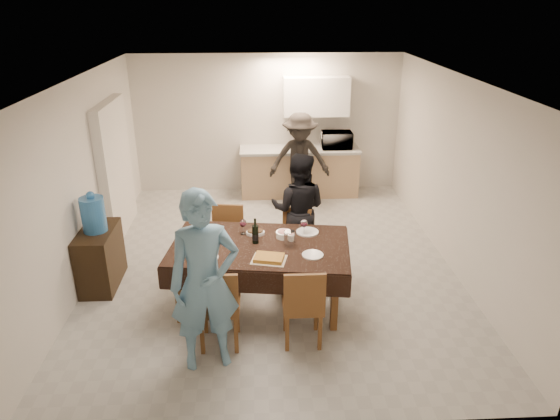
# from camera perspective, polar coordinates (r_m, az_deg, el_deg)

# --- Properties ---
(floor) EXTENTS (5.00, 6.00, 0.02)m
(floor) POSITION_cam_1_polar(r_m,az_deg,el_deg) (7.25, -0.78, -5.96)
(floor) COLOR #9D9D99
(floor) RESTS_ON ground
(ceiling) EXTENTS (5.00, 6.00, 0.02)m
(ceiling) POSITION_cam_1_polar(r_m,az_deg,el_deg) (6.39, -0.91, 14.81)
(ceiling) COLOR white
(ceiling) RESTS_ON wall_back
(wall_back) EXTENTS (5.00, 0.02, 2.60)m
(wall_back) POSITION_cam_1_polar(r_m,az_deg,el_deg) (9.59, -1.48, 9.77)
(wall_back) COLOR beige
(wall_back) RESTS_ON floor
(wall_front) EXTENTS (5.00, 0.02, 2.60)m
(wall_front) POSITION_cam_1_polar(r_m,az_deg,el_deg) (4.01, 0.69, -10.71)
(wall_front) COLOR beige
(wall_front) RESTS_ON floor
(wall_left) EXTENTS (0.02, 6.00, 2.60)m
(wall_left) POSITION_cam_1_polar(r_m,az_deg,el_deg) (7.09, -21.51, 3.17)
(wall_left) COLOR beige
(wall_left) RESTS_ON floor
(wall_right) EXTENTS (0.02, 6.00, 2.60)m
(wall_right) POSITION_cam_1_polar(r_m,az_deg,el_deg) (7.23, 19.41, 3.87)
(wall_right) COLOR beige
(wall_right) RESTS_ON floor
(stub_partition) EXTENTS (0.15, 1.40, 2.10)m
(stub_partition) POSITION_cam_1_polar(r_m,az_deg,el_deg) (8.23, -18.29, 4.45)
(stub_partition) COLOR silver
(stub_partition) RESTS_ON floor
(kitchen_base_cabinet) EXTENTS (2.20, 0.60, 0.86)m
(kitchen_base_cabinet) POSITION_cam_1_polar(r_m,az_deg,el_deg) (9.56, 2.23, 4.28)
(kitchen_base_cabinet) COLOR tan
(kitchen_base_cabinet) RESTS_ON floor
(kitchen_worktop) EXTENTS (2.24, 0.64, 0.05)m
(kitchen_worktop) POSITION_cam_1_polar(r_m,az_deg,el_deg) (9.42, 2.27, 6.89)
(kitchen_worktop) COLOR #A2A29E
(kitchen_worktop) RESTS_ON kitchen_base_cabinet
(upper_cabinet) EXTENTS (1.20, 0.34, 0.70)m
(upper_cabinet) POSITION_cam_1_polar(r_m,az_deg,el_deg) (9.36, 4.17, 12.82)
(upper_cabinet) COLOR white
(upper_cabinet) RESTS_ON wall_back
(dining_table) EXTENTS (2.24, 1.49, 0.82)m
(dining_table) POSITION_cam_1_polar(r_m,az_deg,el_deg) (5.97, -2.33, -4.29)
(dining_table) COLOR black
(dining_table) RESTS_ON floor
(chair_near_left) EXTENTS (0.45, 0.45, 0.53)m
(chair_near_left) POSITION_cam_1_polar(r_m,az_deg,el_deg) (5.35, -7.09, -10.29)
(chair_near_left) COLOR brown
(chair_near_left) RESTS_ON floor
(chair_near_right) EXTENTS (0.44, 0.44, 0.52)m
(chair_near_right) POSITION_cam_1_polar(r_m,az_deg,el_deg) (5.36, 2.70, -10.21)
(chair_near_right) COLOR brown
(chair_near_right) RESTS_ON floor
(chair_far_left) EXTENTS (0.48, 0.48, 0.51)m
(chair_far_left) POSITION_cam_1_polar(r_m,az_deg,el_deg) (6.66, -6.24, -3.26)
(chair_far_left) COLOR brown
(chair_far_left) RESTS_ON floor
(chair_far_right) EXTENTS (0.53, 0.54, 0.48)m
(chair_far_right) POSITION_cam_1_polar(r_m,az_deg,el_deg) (6.68, 1.51, -3.35)
(chair_far_right) COLOR brown
(chair_far_right) RESTS_ON floor
(console) EXTENTS (0.42, 0.85, 0.79)m
(console) POSITION_cam_1_polar(r_m,az_deg,el_deg) (6.96, -19.85, -5.15)
(console) COLOR black
(console) RESTS_ON floor
(water_jug) EXTENTS (0.30, 0.30, 0.45)m
(water_jug) POSITION_cam_1_polar(r_m,az_deg,el_deg) (6.70, -20.56, -0.49)
(water_jug) COLOR #3984CF
(water_jug) RESTS_ON console
(wine_bottle) EXTENTS (0.08, 0.08, 0.31)m
(wine_bottle) POSITION_cam_1_polar(r_m,az_deg,el_deg) (5.93, -2.85, -2.40)
(wine_bottle) COLOR black
(wine_bottle) RESTS_ON dining_table
(water_pitcher) EXTENTS (0.12, 0.12, 0.19)m
(water_pitcher) POSITION_cam_1_polar(r_m,az_deg,el_deg) (5.88, 1.08, -3.29)
(water_pitcher) COLOR white
(water_pitcher) RESTS_ON dining_table
(savoury_tart) EXTENTS (0.43, 0.36, 0.05)m
(savoury_tart) POSITION_cam_1_polar(r_m,az_deg,el_deg) (5.61, -1.26, -5.51)
(savoury_tart) COLOR gold
(savoury_tart) RESTS_ON dining_table
(salad_bowl) EXTENTS (0.20, 0.20, 0.08)m
(salad_bowl) POSITION_cam_1_polar(r_m,az_deg,el_deg) (6.10, 0.46, -2.81)
(salad_bowl) COLOR white
(salad_bowl) RESTS_ON dining_table
(mushroom_dish) EXTENTS (0.21, 0.21, 0.04)m
(mushroom_dish) POSITION_cam_1_polar(r_m,az_deg,el_deg) (6.19, -2.83, -2.64)
(mushroom_dish) COLOR white
(mushroom_dish) RESTS_ON dining_table
(wine_glass_a) EXTENTS (0.09, 0.09, 0.20)m
(wine_glass_a) POSITION_cam_1_polar(r_m,az_deg,el_deg) (5.71, -7.86, -4.31)
(wine_glass_a) COLOR white
(wine_glass_a) RESTS_ON dining_table
(wine_glass_b) EXTENTS (0.09, 0.09, 0.20)m
(wine_glass_b) POSITION_cam_1_polar(r_m,az_deg,el_deg) (6.16, 2.75, -1.94)
(wine_glass_b) COLOR white
(wine_glass_b) RESTS_ON dining_table
(wine_glass_c) EXTENTS (0.09, 0.09, 0.20)m
(wine_glass_c) POSITION_cam_1_polar(r_m,az_deg,el_deg) (6.18, -4.23, -1.91)
(wine_glass_c) COLOR white
(wine_glass_c) RESTS_ON dining_table
(plate_near_left) EXTENTS (0.26, 0.26, 0.02)m
(plate_near_left) POSITION_cam_1_polar(r_m,az_deg,el_deg) (5.71, -8.35, -5.37)
(plate_near_left) COLOR white
(plate_near_left) RESTS_ON dining_table
(plate_near_right) EXTENTS (0.25, 0.25, 0.01)m
(plate_near_right) POSITION_cam_1_polar(r_m,az_deg,el_deg) (5.72, 3.75, -5.14)
(plate_near_right) COLOR white
(plate_near_right) RESTS_ON dining_table
(plate_far_left) EXTENTS (0.27, 0.27, 0.02)m
(plate_far_left) POSITION_cam_1_polar(r_m,az_deg,el_deg) (6.24, -7.88, -2.73)
(plate_far_left) COLOR white
(plate_far_left) RESTS_ON dining_table
(plate_far_right) EXTENTS (0.28, 0.28, 0.02)m
(plate_far_right) POSITION_cam_1_polar(r_m,az_deg,el_deg) (6.25, 3.15, -2.51)
(plate_far_right) COLOR white
(plate_far_right) RESTS_ON dining_table
(microwave) EXTENTS (0.56, 0.38, 0.31)m
(microwave) POSITION_cam_1_polar(r_m,az_deg,el_deg) (9.46, 6.49, 7.96)
(microwave) COLOR white
(microwave) RESTS_ON kitchen_worktop
(person_near) EXTENTS (0.78, 0.60, 1.92)m
(person_near) POSITION_cam_1_polar(r_m,az_deg,el_deg) (5.00, -8.60, -8.17)
(person_near) COLOR #6698B9
(person_near) RESTS_ON floor
(person_far) EXTENTS (0.91, 0.79, 1.63)m
(person_far) POSITION_cam_1_polar(r_m,az_deg,el_deg) (6.93, 2.12, 0.06)
(person_far) COLOR black
(person_far) RESTS_ON floor
(person_kitchen) EXTENTS (1.09, 0.62, 1.68)m
(person_kitchen) POSITION_cam_1_polar(r_m,az_deg,el_deg) (9.00, 2.26, 5.81)
(person_kitchen) COLOR black
(person_kitchen) RESTS_ON floor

